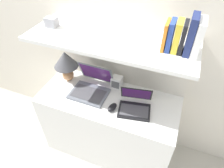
% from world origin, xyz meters
% --- Properties ---
extents(ground_plane, '(12.00, 12.00, 0.00)m').
position_xyz_m(ground_plane, '(0.00, 0.00, 0.00)').
color(ground_plane, '#B2AD9E').
extents(wall_back, '(6.00, 0.05, 2.40)m').
position_xyz_m(wall_back, '(0.00, 0.60, 1.20)').
color(wall_back, silver).
rests_on(wall_back, ground_plane).
extents(desk, '(1.26, 0.54, 0.77)m').
position_xyz_m(desk, '(0.00, 0.27, 0.38)').
color(desk, white).
rests_on(desk, ground_plane).
extents(back_riser, '(1.26, 0.04, 1.31)m').
position_xyz_m(back_riser, '(0.00, 0.56, 0.65)').
color(back_riser, silver).
rests_on(back_riser, ground_plane).
extents(shelf, '(1.26, 0.48, 0.03)m').
position_xyz_m(shelf, '(0.00, 0.34, 1.32)').
color(shelf, white).
rests_on(shelf, back_riser).
extents(table_lamp, '(0.23, 0.23, 0.32)m').
position_xyz_m(table_lamp, '(-0.46, 0.38, 0.98)').
color(table_lamp, '#B27A4C').
rests_on(table_lamp, desk).
extents(laptop_large, '(0.34, 0.34, 0.23)m').
position_xyz_m(laptop_large, '(-0.18, 0.31, 0.81)').
color(laptop_large, slate).
rests_on(laptop_large, desk).
extents(laptop_small, '(0.30, 0.29, 0.17)m').
position_xyz_m(laptop_small, '(0.25, 0.25, 0.80)').
color(laptop_small, black).
rests_on(laptop_small, desk).
extents(computer_mouse, '(0.08, 0.12, 0.04)m').
position_xyz_m(computer_mouse, '(0.08, 0.17, 0.79)').
color(computer_mouse, black).
rests_on(computer_mouse, desk).
extents(router_box, '(0.09, 0.09, 0.11)m').
position_xyz_m(router_box, '(0.02, 0.46, 0.82)').
color(router_box, white).
rests_on(router_box, desk).
extents(book_white, '(0.04, 0.16, 0.23)m').
position_xyz_m(book_white, '(0.58, 0.34, 1.45)').
color(book_white, silver).
rests_on(book_white, shelf).
extents(book_navy, '(0.04, 0.15, 0.25)m').
position_xyz_m(book_navy, '(0.53, 0.34, 1.46)').
color(book_navy, navy).
rests_on(book_navy, shelf).
extents(book_black, '(0.03, 0.13, 0.20)m').
position_xyz_m(book_black, '(0.49, 0.34, 1.44)').
color(book_black, black).
rests_on(book_black, shelf).
extents(book_yellow, '(0.04, 0.13, 0.20)m').
position_xyz_m(book_yellow, '(0.46, 0.34, 1.44)').
color(book_yellow, gold).
rests_on(book_yellow, shelf).
extents(book_blue, '(0.03, 0.13, 0.20)m').
position_xyz_m(book_blue, '(0.42, 0.34, 1.44)').
color(book_blue, '#284293').
rests_on(book_blue, shelf).
extents(book_orange, '(0.02, 0.14, 0.19)m').
position_xyz_m(book_orange, '(0.38, 0.34, 1.43)').
color(book_orange, orange).
rests_on(book_orange, shelf).
extents(shelf_gadget, '(0.09, 0.07, 0.08)m').
position_xyz_m(shelf_gadget, '(-0.50, 0.34, 1.37)').
color(shelf_gadget, '#99999E').
rests_on(shelf_gadget, shelf).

